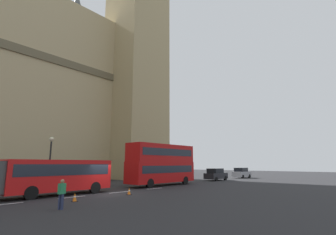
{
  "coord_description": "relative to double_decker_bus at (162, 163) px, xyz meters",
  "views": [
    {
      "loc": [
        -13.22,
        -19.08,
        2.59
      ],
      "look_at": [
        11.67,
        3.14,
        8.83
      ],
      "focal_mm": 26.45,
      "sensor_mm": 36.0,
      "label": 1
    }
  ],
  "objects": [
    {
      "name": "pedestrian_by_kerb",
      "position": [
        -15.49,
        -6.54,
        -1.8
      ],
      "size": [
        0.46,
        0.35,
        1.69
      ],
      "color": "#262D4C",
      "rests_on": "ground_plane"
    },
    {
      "name": "ground_plane",
      "position": [
        -9.27,
        -2.0,
        -2.71
      ],
      "size": [
        160.0,
        160.0,
        0.0
      ],
      "primitive_type": "plane",
      "color": "#262628"
    },
    {
      "name": "traffic_cone_middle",
      "position": [
        -8.41,
        -4.07,
        -2.43
      ],
      "size": [
        0.36,
        0.36,
        0.58
      ],
      "color": "black",
      "rests_on": "ground_plane"
    },
    {
      "name": "lane_centre_marking",
      "position": [
        -14.74,
        -2.0,
        -2.7
      ],
      "size": [
        25.2,
        0.16,
        0.01
      ],
      "color": "silver",
      "rests_on": "ground_plane"
    },
    {
      "name": "traffic_cone_west",
      "position": [
        -13.45,
        -4.29,
        -2.43
      ],
      "size": [
        0.36,
        0.36,
        0.58
      ],
      "color": "black",
      "rests_on": "ground_plane"
    },
    {
      "name": "sedan_trailing",
      "position": [
        21.68,
        0.01,
        -1.8
      ],
      "size": [
        4.4,
        1.86,
        1.85
      ],
      "color": "gray",
      "rests_on": "ground_plane"
    },
    {
      "name": "street_lamp",
      "position": [
        -11.64,
        4.5,
        0.35
      ],
      "size": [
        0.44,
        0.44,
        5.27
      ],
      "color": "black",
      "rests_on": "ground_plane"
    },
    {
      "name": "double_decker_bus",
      "position": [
        0.0,
        0.0,
        0.0
      ],
      "size": [
        9.73,
        2.54,
        4.9
      ],
      "color": "#B20F0F",
      "rests_on": "ground_plane"
    },
    {
      "name": "sedan_lead",
      "position": [
        12.38,
        -0.09,
        -1.8
      ],
      "size": [
        4.4,
        1.86,
        1.85
      ],
      "color": "black",
      "rests_on": "ground_plane"
    }
  ]
}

